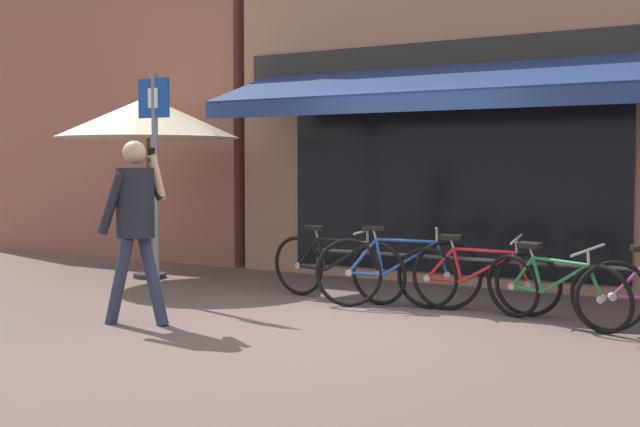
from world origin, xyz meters
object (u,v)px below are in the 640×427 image
object	(u,v)px
bicycle_green	(554,289)
pedestrian_adult	(135,212)
cafe_parasol	(148,118)
parking_sign	(155,162)
bicycle_black	(337,267)
bicycle_blue	(397,271)
bicycle_red	(476,278)

from	to	relation	value
bicycle_green	pedestrian_adult	xyz separation A→B (m)	(-3.47, -1.97, 0.74)
bicycle_green	pedestrian_adult	world-z (taller)	pedestrian_adult
cafe_parasol	bicycle_green	bearing A→B (deg)	-5.34
pedestrian_adult	parking_sign	world-z (taller)	parking_sign
bicycle_green	parking_sign	xyz separation A→B (m)	(-4.27, -0.80, 1.21)
parking_sign	cafe_parasol	bearing A→B (deg)	134.64
bicycle_black	cafe_parasol	distance (m)	3.58
bicycle_blue	bicycle_green	size ratio (longest dim) A/B	1.09
bicycle_black	parking_sign	bearing A→B (deg)	-143.90
bicycle_black	bicycle_green	world-z (taller)	bicycle_black
bicycle_blue	pedestrian_adult	xyz separation A→B (m)	(-1.78, -2.09, 0.69)
pedestrian_adult	cafe_parasol	world-z (taller)	cafe_parasol
parking_sign	cafe_parasol	size ratio (longest dim) A/B	1.04
bicycle_black	pedestrian_adult	bearing A→B (deg)	-107.88
bicycle_black	bicycle_blue	xyz separation A→B (m)	(0.80, -0.10, 0.02)
bicycle_blue	pedestrian_adult	size ratio (longest dim) A/B	0.97
bicycle_green	parking_sign	size ratio (longest dim) A/B	0.62
bicycle_blue	parking_sign	size ratio (longest dim) A/B	0.67
bicycle_green	cafe_parasol	bearing A→B (deg)	-163.88
bicycle_blue	cafe_parasol	world-z (taller)	cafe_parasol
bicycle_green	parking_sign	world-z (taller)	parking_sign
bicycle_red	bicycle_green	bearing A→B (deg)	-21.24
bicycle_red	pedestrian_adult	bearing A→B (deg)	-144.67
bicycle_green	bicycle_red	bearing A→B (deg)	-174.71
parking_sign	bicycle_blue	bearing A→B (deg)	19.66
bicycle_red	parking_sign	world-z (taller)	parking_sign
bicycle_green	pedestrian_adult	size ratio (longest dim) A/B	0.89
bicycle_green	cafe_parasol	distance (m)	5.89
bicycle_red	cafe_parasol	size ratio (longest dim) A/B	0.70
bicycle_black	parking_sign	xyz separation A→B (m)	(-1.78, -1.02, 1.18)
cafe_parasol	bicycle_black	bearing A→B (deg)	-5.68
bicycle_black	bicycle_red	world-z (taller)	bicycle_black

